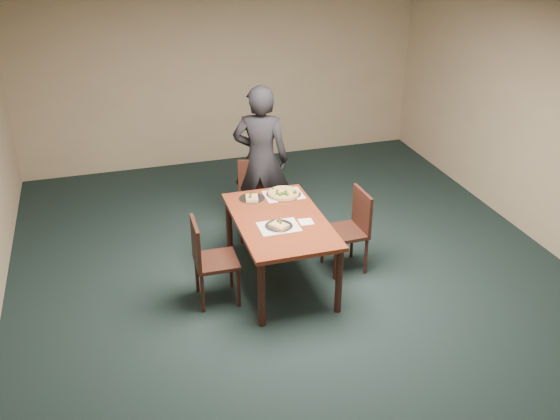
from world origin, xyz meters
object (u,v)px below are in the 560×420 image
object	(u,v)px
chair_right	(352,226)
chair_left	(208,257)
diner	(261,159)
chair_far	(256,194)
pizza_pan	(284,193)
dining_table	(280,227)
slice_plate_near	(279,225)
slice_plate_far	(252,198)

from	to	relation	value
chair_right	chair_left	bearing A→B (deg)	-85.35
diner	chair_far	bearing A→B (deg)	73.10
chair_far	pizza_pan	xyz separation A→B (m)	(0.16, -0.58, 0.26)
dining_table	chair_far	world-z (taller)	chair_far
diner	slice_plate_near	distance (m)	1.41
diner	slice_plate_far	bearing A→B (deg)	90.01
diner	slice_plate_far	xyz separation A→B (m)	(-0.29, -0.69, -0.14)
dining_table	slice_plate_far	bearing A→B (deg)	106.79
chair_left	diner	distance (m)	1.69
chair_far	slice_plate_near	size ratio (longest dim) A/B	3.25
chair_left	chair_right	distance (m)	1.62
dining_table	diner	size ratio (longest dim) A/B	0.83
diner	chair_right	bearing A→B (deg)	143.25
chair_right	slice_plate_far	bearing A→B (deg)	-118.09
chair_far	diner	distance (m)	0.42
chair_left	slice_plate_near	xyz separation A→B (m)	(0.72, -0.02, 0.25)
chair_left	chair_right	world-z (taller)	same
slice_plate_near	chair_left	bearing A→B (deg)	178.28
chair_left	diner	xyz separation A→B (m)	(0.92, 1.36, 0.39)
chair_right	slice_plate_near	world-z (taller)	chair_right
chair_right	pizza_pan	xyz separation A→B (m)	(-0.62, 0.48, 0.26)
chair_far	chair_right	distance (m)	1.32
diner	slice_plate_far	distance (m)	0.77
chair_far	slice_plate_near	distance (m)	1.30
chair_far	chair_left	bearing A→B (deg)	-109.29
dining_table	slice_plate_near	size ratio (longest dim) A/B	5.36
dining_table	chair_far	size ratio (longest dim) A/B	1.65
slice_plate_far	pizza_pan	bearing A→B (deg)	-0.73
slice_plate_near	slice_plate_far	world-z (taller)	same
chair_left	pizza_pan	distance (m)	1.21
diner	slice_plate_far	size ratio (longest dim) A/B	6.47
diner	pizza_pan	world-z (taller)	diner
dining_table	slice_plate_far	size ratio (longest dim) A/B	5.36
slice_plate_far	dining_table	bearing A→B (deg)	-73.21
chair_far	diner	size ratio (longest dim) A/B	0.50
dining_table	slice_plate_far	xyz separation A→B (m)	(-0.16, 0.53, 0.10)
dining_table	slice_plate_near	bearing A→B (deg)	-110.39
diner	slice_plate_near	xyz separation A→B (m)	(-0.19, -1.38, -0.14)
chair_far	pizza_pan	world-z (taller)	chair_far
diner	slice_plate_near	bearing A→B (deg)	104.96
chair_left	slice_plate_near	bearing A→B (deg)	-90.69
dining_table	pizza_pan	distance (m)	0.57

